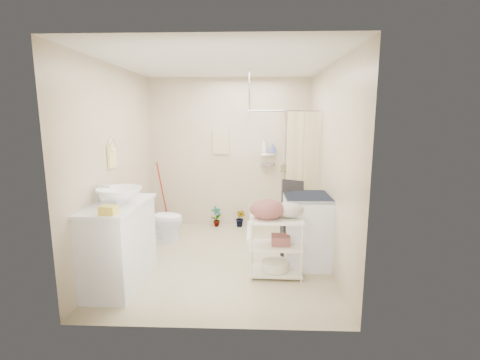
# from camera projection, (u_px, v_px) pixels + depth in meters

# --- Properties ---
(floor) EXTENTS (3.20, 3.20, 0.00)m
(floor) POSITION_uv_depth(u_px,v_px,m) (223.00, 259.00, 4.80)
(floor) COLOR #BFB48F
(floor) RESTS_ON ground
(ceiling) EXTENTS (2.80, 3.20, 0.04)m
(ceiling) POSITION_uv_depth(u_px,v_px,m) (221.00, 63.00, 4.33)
(ceiling) COLOR silver
(ceiling) RESTS_ON ground
(wall_back) EXTENTS (2.80, 0.04, 2.60)m
(wall_back) POSITION_uv_depth(u_px,v_px,m) (230.00, 153.00, 6.14)
(wall_back) COLOR beige
(wall_back) RESTS_ON ground
(wall_front) EXTENTS (2.80, 0.04, 2.60)m
(wall_front) POSITION_uv_depth(u_px,v_px,m) (206.00, 192.00, 2.99)
(wall_front) COLOR beige
(wall_front) RESTS_ON ground
(wall_left) EXTENTS (0.04, 3.20, 2.60)m
(wall_left) POSITION_uv_depth(u_px,v_px,m) (117.00, 165.00, 4.62)
(wall_left) COLOR beige
(wall_left) RESTS_ON ground
(wall_right) EXTENTS (0.04, 3.20, 2.60)m
(wall_right) POSITION_uv_depth(u_px,v_px,m) (329.00, 166.00, 4.52)
(wall_right) COLOR beige
(wall_right) RESTS_ON ground
(vanity) EXTENTS (0.66, 1.12, 0.97)m
(vanity) POSITION_uv_depth(u_px,v_px,m) (117.00, 244.00, 4.02)
(vanity) COLOR silver
(vanity) RESTS_ON ground
(sink) EXTENTS (0.51, 0.51, 0.17)m
(sink) POSITION_uv_depth(u_px,v_px,m) (119.00, 195.00, 3.95)
(sink) COLOR white
(sink) RESTS_ON vanity
(counter_basket) EXTENTS (0.17, 0.14, 0.09)m
(counter_basket) POSITION_uv_depth(u_px,v_px,m) (109.00, 210.00, 3.48)
(counter_basket) COLOR gold
(counter_basket) RESTS_ON vanity
(floor_basket) EXTENTS (0.28, 0.26, 0.13)m
(floor_basket) POSITION_uv_depth(u_px,v_px,m) (115.00, 292.00, 3.76)
(floor_basket) COLOR #D3C946
(floor_basket) RESTS_ON ground
(toilet) EXTENTS (0.72, 0.44, 0.70)m
(toilet) POSITION_uv_depth(u_px,v_px,m) (161.00, 219.00, 5.49)
(toilet) COLOR white
(toilet) RESTS_ON ground
(mop) EXTENTS (0.13, 0.13, 1.17)m
(mop) POSITION_uv_depth(u_px,v_px,m) (160.00, 194.00, 6.14)
(mop) COLOR #A21B0E
(mop) RESTS_ON ground
(potted_plant_a) EXTENTS (0.23, 0.22, 0.36)m
(potted_plant_a) POSITION_uv_depth(u_px,v_px,m) (216.00, 217.00, 6.19)
(potted_plant_a) COLOR brown
(potted_plant_a) RESTS_ON ground
(potted_plant_b) EXTENTS (0.22, 0.21, 0.31)m
(potted_plant_b) POSITION_uv_depth(u_px,v_px,m) (240.00, 218.00, 6.18)
(potted_plant_b) COLOR brown
(potted_plant_b) RESTS_ON ground
(hanging_towel) EXTENTS (0.28, 0.03, 0.42)m
(hanging_towel) POSITION_uv_depth(u_px,v_px,m) (221.00, 142.00, 6.09)
(hanging_towel) COLOR beige
(hanging_towel) RESTS_ON wall_back
(towel_ring) EXTENTS (0.04, 0.22, 0.34)m
(towel_ring) POSITION_uv_depth(u_px,v_px,m) (112.00, 154.00, 4.39)
(towel_ring) COLOR #F7EC8A
(towel_ring) RESTS_ON wall_left
(tp_holder) EXTENTS (0.08, 0.12, 0.14)m
(tp_holder) POSITION_uv_depth(u_px,v_px,m) (124.00, 207.00, 4.77)
(tp_holder) COLOR white
(tp_holder) RESTS_ON wall_left
(shower) EXTENTS (1.10, 1.10, 2.10)m
(shower) POSITION_uv_depth(u_px,v_px,m) (280.00, 172.00, 5.61)
(shower) COLOR white
(shower) RESTS_ON ground
(shampoo_bottle_a) EXTENTS (0.10, 0.10, 0.24)m
(shampoo_bottle_a) POSITION_uv_depth(u_px,v_px,m) (264.00, 146.00, 6.01)
(shampoo_bottle_a) COLOR white
(shampoo_bottle_a) RESTS_ON shower
(shampoo_bottle_b) EXTENTS (0.09, 0.09, 0.15)m
(shampoo_bottle_b) POSITION_uv_depth(u_px,v_px,m) (273.00, 148.00, 6.01)
(shampoo_bottle_b) COLOR #435FB8
(shampoo_bottle_b) RESTS_ON shower
(washing_machine) EXTENTS (0.66, 0.68, 0.94)m
(washing_machine) POSITION_uv_depth(u_px,v_px,m) (308.00, 230.00, 4.57)
(washing_machine) COLOR silver
(washing_machine) RESTS_ON ground
(laundry_rack) EXTENTS (0.65, 0.39, 0.88)m
(laundry_rack) POSITION_uv_depth(u_px,v_px,m) (276.00, 241.00, 4.23)
(laundry_rack) COLOR silver
(laundry_rack) RESTS_ON ground
(ironing_board) EXTENTS (0.33, 0.19, 1.13)m
(ironing_board) POSITION_uv_depth(u_px,v_px,m) (292.00, 220.00, 4.69)
(ironing_board) COLOR black
(ironing_board) RESTS_ON ground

